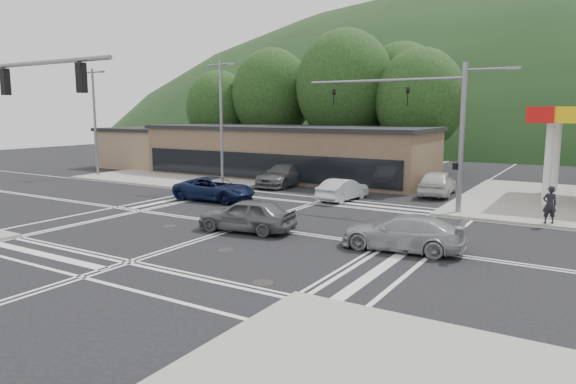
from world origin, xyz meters
The scene contains 20 objects.
ground centered at (0.00, 0.00, 0.00)m, with size 120.00×120.00×0.00m, color black.
sidewalk_nw centered at (-15.00, 15.00, 0.07)m, with size 16.00×16.00×0.15m, color gray.
commercial_row centered at (-8.00, 17.00, 2.00)m, with size 24.00×8.00×4.00m, color brown.
commercial_nw centered at (-24.00, 17.00, 1.80)m, with size 8.00×7.00×3.60m, color #846B4F.
hill_north centered at (0.00, 90.00, 0.00)m, with size 252.00×126.00×140.00m, color #1D3518.
tree_n_a centered at (-14.00, 24.00, 7.14)m, with size 8.00×8.00×11.75m.
tree_n_b centered at (-6.00, 24.00, 7.79)m, with size 9.00×9.00×12.98m.
tree_n_c centered at (1.00, 24.00, 6.49)m, with size 7.60×7.60×10.87m.
tree_n_d centered at (-20.00, 23.00, 5.84)m, with size 6.80×6.80×9.76m.
tree_n_e centered at (-2.00, 28.00, 7.14)m, with size 8.40×8.40×11.98m.
streetlight_nw centered at (-8.44, 9.00, 5.05)m, with size 2.50×0.25×9.00m.
streetlight_w centered at (-21.94, 9.00, 5.05)m, with size 2.50×0.25×9.00m.
signal_mast_ne centered at (6.95, 8.20, 5.07)m, with size 11.65×0.30×8.00m.
car_blue_west centered at (-5.82, 4.86, 0.72)m, with size 2.39×5.19×1.44m, color #0C1536.
car_grey_center centered at (0.80, -0.89, 0.77)m, with size 1.82×4.54×1.55m, color #56585B.
car_silver_east centered at (8.00, -0.30, 0.71)m, with size 1.99×4.89×1.42m, color #9C9DA2.
car_queue_a centered at (1.00, 9.00, 0.68)m, with size 1.44×4.13×1.36m, color silver.
car_queue_b centered at (5.50, 14.00, 0.84)m, with size 1.98×4.93×1.68m, color beige.
car_northbound centered at (-5.50, 12.56, 0.82)m, with size 2.31×5.67×1.65m, color #56585A.
pedestrian centered at (12.61, 7.50, 1.06)m, with size 0.67×0.44×1.83m, color black.
Camera 1 is at (14.46, -19.68, 5.47)m, focal length 32.00 mm.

